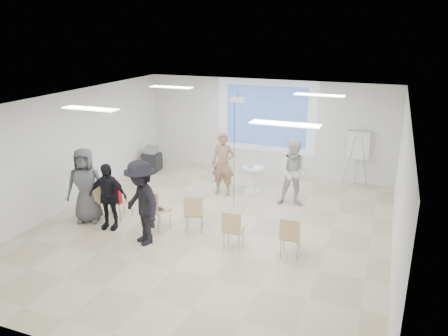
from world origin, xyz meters
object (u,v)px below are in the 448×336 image
(chair_left_mid, at_px, (118,198))
(chair_right_inner, at_px, (233,227))
(chair_center, at_px, (194,211))
(chair_left_inner, at_px, (156,207))
(player_right, at_px, (295,169))
(av_cart, at_px, (152,159))
(chair_far_left, at_px, (98,198))
(chair_right_far, at_px, (290,234))
(laptop, at_px, (159,208))
(pedestal_table, at_px, (253,178))
(flipchart_easel, at_px, (358,145))
(player_left, at_px, (223,160))
(audience_left, at_px, (107,192))
(audience_mid, at_px, (141,197))
(audience_outer, at_px, (85,181))

(chair_left_mid, xyz_separation_m, chair_right_inner, (3.16, -0.48, -0.03))
(chair_center, bearing_deg, chair_left_inner, 170.55)
(player_right, height_order, av_cart, player_right)
(chair_left_mid, relative_size, chair_right_inner, 1.07)
(player_right, bearing_deg, chair_far_left, -161.46)
(chair_right_far, height_order, laptop, chair_right_far)
(laptop, height_order, av_cart, av_cart)
(pedestal_table, bearing_deg, av_cart, 169.28)
(chair_right_inner, relative_size, laptop, 2.47)
(player_right, bearing_deg, chair_right_inner, -115.93)
(laptop, xyz_separation_m, flipchart_easel, (4.02, 4.65, 0.74))
(chair_right_far, relative_size, laptop, 2.45)
(flipchart_easel, bearing_deg, chair_far_left, -144.46)
(chair_far_left, relative_size, chair_right_inner, 1.07)
(chair_far_left, bearing_deg, chair_right_far, -16.14)
(player_left, relative_size, audience_left, 1.11)
(chair_center, height_order, laptop, chair_center)
(chair_right_inner, xyz_separation_m, av_cart, (-4.33, 4.12, -0.14))
(player_right, relative_size, audience_mid, 0.92)
(chair_right_far, distance_m, audience_outer, 5.02)
(audience_mid, xyz_separation_m, av_cart, (-2.40, 4.53, -0.69))
(chair_right_inner, height_order, laptop, chair_right_inner)
(player_left, xyz_separation_m, laptop, (-0.60, -2.60, -0.49))
(player_left, distance_m, audience_left, 3.45)
(chair_center, relative_size, av_cart, 1.12)
(chair_center, distance_m, laptop, 0.87)
(chair_left_mid, bearing_deg, audience_mid, -15.17)
(player_left, relative_size, chair_far_left, 2.16)
(pedestal_table, xyz_separation_m, chair_left_mid, (-2.53, -2.94, 0.13))
(flipchart_easel, bearing_deg, chair_left_mid, -143.33)
(player_left, height_order, chair_left_inner, player_left)
(chair_left_inner, bearing_deg, audience_outer, -156.65)
(chair_right_far, distance_m, audience_left, 4.30)
(chair_right_far, xyz_separation_m, av_cart, (-5.53, 3.99, -0.14))
(player_left, bearing_deg, player_right, -5.28)
(chair_left_inner, xyz_separation_m, chair_center, (0.89, 0.17, -0.03))
(chair_left_mid, distance_m, chair_right_far, 4.38)
(audience_left, bearing_deg, pedestal_table, 46.02)
(chair_right_far, xyz_separation_m, audience_outer, (-5.00, -0.02, 0.51))
(audience_left, bearing_deg, chair_left_mid, 91.00)
(chair_right_inner, bearing_deg, chair_far_left, 171.05)
(chair_right_inner, bearing_deg, chair_right_far, 1.71)
(player_right, xyz_separation_m, chair_right_inner, (-0.66, -2.92, -0.46))
(player_left, distance_m, chair_right_far, 3.85)
(pedestal_table, relative_size, chair_right_far, 0.87)
(chair_right_inner, distance_m, chair_right_far, 1.21)
(chair_right_inner, relative_size, audience_left, 0.48)
(player_left, height_order, chair_left_mid, player_left)
(audience_mid, relative_size, flipchart_easel, 1.26)
(player_left, distance_m, chair_right_inner, 3.29)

